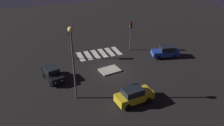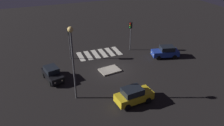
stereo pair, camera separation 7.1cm
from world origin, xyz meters
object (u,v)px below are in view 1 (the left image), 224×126
(car_blue, at_px, (165,52))
(traffic_island, at_px, (110,70))
(car_black, at_px, (52,74))
(car_yellow, at_px, (134,95))
(traffic_light_south, at_px, (130,29))
(street_lamp, at_px, (72,52))
(traffic_light_east, at_px, (70,36))

(car_blue, bearing_deg, traffic_island, 19.42)
(car_black, bearing_deg, car_yellow, 30.22)
(car_yellow, relative_size, car_blue, 1.01)
(traffic_island, xyz_separation_m, car_yellow, (0.04, 7.11, 0.77))
(car_yellow, height_order, car_blue, car_yellow)
(traffic_light_south, xyz_separation_m, street_lamp, (10.70, 9.23, 1.97))
(car_black, bearing_deg, traffic_light_east, 131.70)
(traffic_island, xyz_separation_m, street_lamp, (5.46, 4.24, 5.34))
(traffic_light_east, bearing_deg, street_lamp, -49.34)
(car_black, distance_m, traffic_light_east, 6.40)
(street_lamp, bearing_deg, traffic_light_east, -99.27)
(traffic_island, bearing_deg, traffic_light_south, -136.39)
(traffic_island, xyz_separation_m, traffic_light_south, (-5.25, -5.00, 3.38))
(car_blue, relative_size, car_black, 1.05)
(car_black, bearing_deg, street_lamp, 7.48)
(traffic_light_east, relative_size, street_lamp, 0.58)
(car_blue, relative_size, street_lamp, 0.51)
(traffic_island, height_order, traffic_light_east, traffic_light_east)
(car_blue, xyz_separation_m, traffic_light_south, (3.82, -4.09, 2.63))
(car_black, xyz_separation_m, traffic_light_south, (-12.49, -4.47, 2.67))
(car_yellow, distance_m, car_black, 10.50)
(car_blue, xyz_separation_m, car_black, (16.30, 0.38, -0.03))
(car_black, height_order, traffic_light_east, traffic_light_east)
(traffic_island, bearing_deg, car_black, -4.17)
(car_blue, xyz_separation_m, street_lamp, (14.52, 5.14, 4.60))
(car_blue, xyz_separation_m, traffic_light_east, (12.97, -4.35, 2.68))
(traffic_island, relative_size, traffic_light_east, 0.61)
(car_blue, relative_size, traffic_light_east, 0.89)
(traffic_light_east, relative_size, traffic_light_south, 1.01)
(car_blue, bearing_deg, car_yellow, 55.09)
(traffic_light_east, xyz_separation_m, street_lamp, (1.55, 9.50, 1.92))
(car_yellow, height_order, street_lamp, street_lamp)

